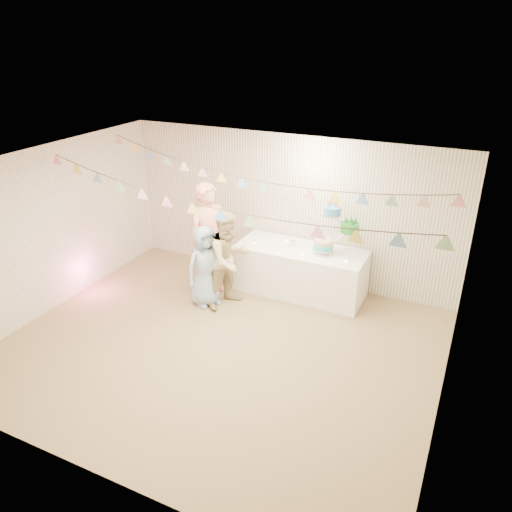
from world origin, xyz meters
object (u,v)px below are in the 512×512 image
at_px(cake_stand, 335,234).
at_px(person_adult_b, 229,259).
at_px(person_child, 206,266).
at_px(table, 300,271).
at_px(person_adult_a, 210,239).

bearing_deg(cake_stand, person_adult_b, -147.44).
distance_m(cake_stand, person_adult_b, 1.76).
bearing_deg(person_child, cake_stand, -28.80).
height_order(table, person_adult_a, person_adult_a).
height_order(person_adult_b, person_child, person_adult_b).
bearing_deg(person_child, person_adult_b, -36.68).
height_order(person_adult_a, person_child, person_adult_a).
bearing_deg(cake_stand, person_child, -149.18).
distance_m(cake_stand, person_adult_a, 2.07).
distance_m(person_adult_b, person_child, 0.40).
relative_size(table, person_child, 1.60).
bearing_deg(person_adult_b, cake_stand, -35.66).
xyz_separation_m(person_adult_b, person_child, (-0.35, -0.15, -0.13)).
distance_m(person_adult_a, person_adult_b, 0.58).
height_order(cake_stand, person_child, cake_stand).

